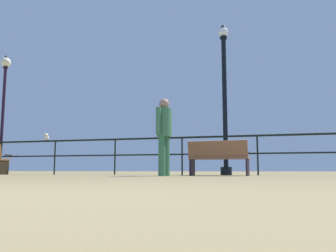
{
  "coord_description": "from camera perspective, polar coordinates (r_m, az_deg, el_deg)",
  "views": [
    {
      "loc": [
        1.32,
        -1.6,
        0.15
      ],
      "look_at": [
        -1.27,
        7.27,
        1.3
      ],
      "focal_mm": 37.33,
      "sensor_mm": 36.0,
      "label": 1
    }
  ],
  "objects": [
    {
      "name": "ground_plane",
      "position": [
        2.07,
        -23.6,
        -10.59
      ],
      "size": [
        60.0,
        60.0,
        0.0
      ],
      "primitive_type": "plane",
      "color": "olive"
    },
    {
      "name": "pier_railing",
      "position": [
        9.48,
        8.26,
        -3.25
      ],
      "size": [
        18.22,
        0.05,
        1.05
      ],
      "color": "black",
      "rests_on": "ground_plane"
    },
    {
      "name": "bench_near_left",
      "position": [
        8.66,
        8.22,
        -4.93
      ],
      "size": [
        1.48,
        0.69,
        0.85
      ],
      "color": "brown",
      "rests_on": "ground_plane"
    },
    {
      "name": "lamppost_left",
      "position": [
        13.08,
        -25.25,
        3.91
      ],
      "size": [
        0.33,
        0.33,
        4.07
      ],
      "color": "black",
      "rests_on": "ground_plane"
    },
    {
      "name": "lamppost_center",
      "position": [
        9.85,
        9.24,
        4.65
      ],
      "size": [
        0.31,
        0.31,
        4.28
      ],
      "color": "black",
      "rests_on": "ground_plane"
    },
    {
      "name": "person_by_bench",
      "position": [
        8.25,
        -0.64,
        -0.85
      ],
      "size": [
        0.35,
        0.57,
        1.83
      ],
      "color": "#326B49",
      "rests_on": "ground_plane"
    },
    {
      "name": "seagull_on_rail",
      "position": [
        11.53,
        -19.26,
        -1.75
      ],
      "size": [
        0.3,
        0.42,
        0.22
      ],
      "color": "silver",
      "rests_on": "pier_railing"
    }
  ]
}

